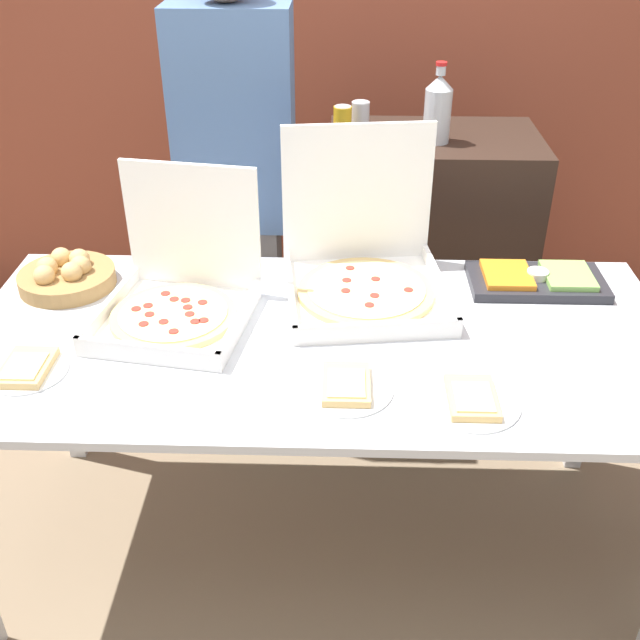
% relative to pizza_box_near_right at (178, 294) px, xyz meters
% --- Properties ---
extents(ground_plane, '(16.00, 16.00, 0.00)m').
position_rel_pizza_box_near_right_xyz_m(ground_plane, '(0.41, -0.09, -0.92)').
color(ground_plane, '#847056').
extents(brick_wall_behind, '(10.00, 0.06, 2.80)m').
position_rel_pizza_box_near_right_xyz_m(brick_wall_behind, '(0.41, 1.61, 0.48)').
color(brick_wall_behind, brown).
rests_on(brick_wall_behind, ground_plane).
extents(buffet_table, '(2.01, 0.95, 0.84)m').
position_rel_pizza_box_near_right_xyz_m(buffet_table, '(0.41, -0.09, -0.17)').
color(buffet_table, silver).
rests_on(buffet_table, ground_plane).
extents(pizza_box_near_right, '(0.47, 0.48, 0.41)m').
position_rel_pizza_box_near_right_xyz_m(pizza_box_near_right, '(0.00, 0.00, 0.00)').
color(pizza_box_near_right, white).
rests_on(pizza_box_near_right, buffet_table).
extents(pizza_box_near_left, '(0.53, 0.54, 0.47)m').
position_rel_pizza_box_near_right_xyz_m(pizza_box_near_left, '(0.54, 0.17, 0.01)').
color(pizza_box_near_left, white).
rests_on(pizza_box_near_left, buffet_table).
extents(paper_plate_front_right, '(0.24, 0.24, 0.03)m').
position_rel_pizza_box_near_right_xyz_m(paper_plate_front_right, '(0.79, -0.39, -0.06)').
color(paper_plate_front_right, white).
rests_on(paper_plate_front_right, buffet_table).
extents(paper_plate_front_center, '(0.24, 0.24, 0.03)m').
position_rel_pizza_box_near_right_xyz_m(paper_plate_front_center, '(0.49, -0.34, -0.06)').
color(paper_plate_front_center, white).
rests_on(paper_plate_front_center, buffet_table).
extents(paper_plate_front_left, '(0.21, 0.21, 0.03)m').
position_rel_pizza_box_near_right_xyz_m(paper_plate_front_left, '(-0.35, -0.30, -0.06)').
color(paper_plate_front_left, white).
rests_on(paper_plate_front_left, buffet_table).
extents(veggie_tray, '(0.42, 0.22, 0.05)m').
position_rel_pizza_box_near_right_xyz_m(veggie_tray, '(1.08, 0.21, -0.05)').
color(veggie_tray, '#28282D').
rests_on(veggie_tray, buffet_table).
extents(bread_basket, '(0.30, 0.30, 0.10)m').
position_rel_pizza_box_near_right_xyz_m(bread_basket, '(-0.39, 0.17, -0.04)').
color(bread_basket, '#9E7542').
rests_on(bread_basket, buffet_table).
extents(sideboard_podium, '(0.78, 0.50, 1.11)m').
position_rel_pizza_box_near_right_xyz_m(sideboard_podium, '(0.81, 0.86, -0.36)').
color(sideboard_podium, black).
rests_on(sideboard_podium, ground_plane).
extents(soda_bottle, '(0.10, 0.10, 0.28)m').
position_rel_pizza_box_near_right_xyz_m(soda_bottle, '(0.80, 0.80, 0.31)').
color(soda_bottle, '#B7BCC1').
rests_on(soda_bottle, sideboard_podium).
extents(soda_can_silver, '(0.07, 0.07, 0.12)m').
position_rel_pizza_box_near_right_xyz_m(soda_can_silver, '(0.53, 0.87, 0.25)').
color(soda_can_silver, silver).
rests_on(soda_can_silver, sideboard_podium).
extents(soda_can_colored, '(0.07, 0.07, 0.12)m').
position_rel_pizza_box_near_right_xyz_m(soda_can_colored, '(0.47, 0.81, 0.25)').
color(soda_can_colored, gold).
rests_on(soda_can_colored, sideboard_podium).
extents(person_guest_cap, '(0.40, 0.22, 1.81)m').
position_rel_pizza_box_near_right_xyz_m(person_guest_cap, '(0.10, 0.61, 0.03)').
color(person_guest_cap, slate).
rests_on(person_guest_cap, ground_plane).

